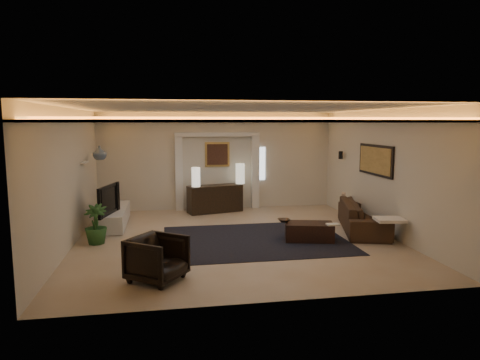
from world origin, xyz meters
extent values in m
plane|color=tan|center=(0.00, 0.00, 0.00)|extent=(7.00, 7.00, 0.00)
plane|color=white|center=(0.00, 0.00, 2.90)|extent=(7.00, 7.00, 0.00)
plane|color=beige|center=(0.00, 3.50, 1.45)|extent=(7.00, 0.00, 7.00)
plane|color=beige|center=(0.00, -3.50, 1.45)|extent=(7.00, 0.00, 7.00)
plane|color=beige|center=(-3.50, 0.00, 1.45)|extent=(0.00, 7.00, 7.00)
plane|color=beige|center=(3.50, 0.00, 1.45)|extent=(0.00, 7.00, 7.00)
cube|color=silver|center=(0.00, 0.00, 2.62)|extent=(7.00, 7.00, 0.04)
cube|color=white|center=(1.35, 3.48, 1.35)|extent=(0.25, 0.03, 1.00)
cube|color=black|center=(0.40, -0.20, 0.01)|extent=(4.00, 3.00, 0.01)
cube|color=silver|center=(-1.15, 3.40, 1.10)|extent=(0.22, 0.20, 2.20)
cube|color=silver|center=(1.15, 3.40, 1.10)|extent=(0.22, 0.20, 2.20)
cube|color=silver|center=(0.00, 3.40, 2.25)|extent=(2.52, 0.20, 0.12)
cube|color=tan|center=(0.00, 3.47, 1.65)|extent=(0.74, 0.04, 0.74)
cube|color=#4C2D1E|center=(0.00, 3.44, 1.65)|extent=(0.62, 0.02, 0.62)
cube|color=black|center=(3.47, 0.30, 1.70)|extent=(0.04, 1.64, 0.74)
cube|color=tan|center=(3.44, 0.30, 1.70)|extent=(0.02, 1.50, 0.62)
cylinder|color=black|center=(3.38, 2.20, 1.68)|extent=(0.12, 0.12, 0.22)
cube|color=silver|center=(-3.44, 1.40, 1.65)|extent=(0.10, 0.55, 0.04)
cube|color=#2F241C|center=(-0.14, 2.93, 0.40)|extent=(1.65, 0.87, 0.79)
cylinder|color=silver|center=(-0.69, 2.80, 1.09)|extent=(0.31, 0.31, 0.54)
cylinder|color=beige|center=(0.65, 3.18, 1.09)|extent=(0.30, 0.30, 0.59)
cube|color=silver|center=(-2.82, 1.79, 0.23)|extent=(0.57, 2.24, 0.42)
imported|color=black|center=(-2.99, 1.06, 0.80)|extent=(1.23, 0.46, 0.71)
cylinder|color=black|center=(-3.10, 2.81, 0.64)|extent=(0.18, 0.18, 0.39)
imported|color=#3D4A61|center=(-3.15, 1.84, 1.85)|extent=(0.36, 0.36, 0.35)
imported|color=#244D1F|center=(-3.04, 0.10, 0.43)|extent=(0.51, 0.51, 0.85)
imported|color=#301E14|center=(3.15, 0.19, 0.35)|extent=(2.55, 1.57, 0.70)
cube|color=beige|center=(3.15, -1.04, 0.55)|extent=(0.65, 0.56, 0.06)
cube|color=tan|center=(3.15, 1.38, 0.55)|extent=(0.23, 0.36, 0.34)
cube|color=black|center=(1.57, -0.45, 0.20)|extent=(1.15, 0.80, 0.39)
imported|color=#38271A|center=(1.05, -0.25, 0.44)|extent=(0.28, 0.28, 0.07)
cube|color=beige|center=(2.01, -0.73, 0.42)|extent=(0.27, 0.20, 0.03)
imported|color=black|center=(-1.69, -2.34, 0.37)|extent=(1.13, 1.13, 0.75)
camera|label=1|loc=(-1.50, -9.29, 2.60)|focal=32.08mm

